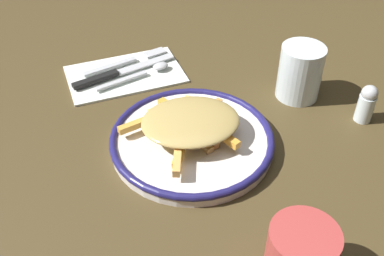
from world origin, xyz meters
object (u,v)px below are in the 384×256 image
object	(u,v)px
knife	(116,73)
napkin	(125,73)
plate	(192,140)
fries_heap	(189,123)
spoon	(145,72)
fork	(126,62)
water_glass	(300,72)
salt_shaker	(367,103)

from	to	relation	value
knife	napkin	bearing A→B (deg)	98.59
plate	fries_heap	world-z (taller)	fries_heap
plate	fries_heap	distance (m)	0.03
spoon	fork	bearing A→B (deg)	-156.78
napkin	water_glass	xyz separation A→B (m)	(0.19, 0.27, 0.04)
spoon	water_glass	bearing A→B (deg)	54.42
plate	fork	distance (m)	0.27
fries_heap	salt_shaker	distance (m)	0.30
knife	fries_heap	bearing A→B (deg)	13.28
napkin	fork	xyz separation A→B (m)	(-0.03, 0.01, 0.01)
fries_heap	plate	bearing A→B (deg)	10.02
fork	knife	size ratio (longest dim) A/B	0.84
fries_heap	knife	world-z (taller)	fries_heap
napkin	knife	xyz separation A→B (m)	(0.00, -0.02, 0.01)
fries_heap	water_glass	bearing A→B (deg)	99.82
knife	spoon	xyz separation A→B (m)	(0.02, 0.05, 0.00)
fork	knife	bearing A→B (deg)	-43.33
spoon	salt_shaker	size ratio (longest dim) A/B	2.22
fork	spoon	xyz separation A→B (m)	(0.05, 0.02, 0.00)
fries_heap	fork	bearing A→B (deg)	-175.02
napkin	knife	distance (m)	0.02
plate	salt_shaker	size ratio (longest dim) A/B	3.79
fork	salt_shaker	bearing A→B (deg)	44.34
fries_heap	fork	distance (m)	0.26
water_glass	spoon	bearing A→B (deg)	-125.58
plate	knife	xyz separation A→B (m)	(-0.23, -0.05, -0.00)
fork	knife	world-z (taller)	knife
water_glass	salt_shaker	size ratio (longest dim) A/B	1.43
fries_heap	fork	size ratio (longest dim) A/B	1.09
napkin	knife	bearing A→B (deg)	-81.41
water_glass	salt_shaker	distance (m)	0.12
fries_heap	salt_shaker	bearing A→B (deg)	77.40
fries_heap	napkin	world-z (taller)	fries_heap
napkin	plate	bearing A→B (deg)	8.66
salt_shaker	napkin	bearing A→B (deg)	-131.84
fork	water_glass	distance (m)	0.34
fork	knife	xyz separation A→B (m)	(0.03, -0.03, 0.00)
fork	spoon	world-z (taller)	spoon
napkin	fork	world-z (taller)	fork
fries_heap	salt_shaker	xyz separation A→B (m)	(0.07, 0.29, -0.01)
water_glass	plate	bearing A→B (deg)	-78.07
fries_heap	napkin	bearing A→B (deg)	-171.40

